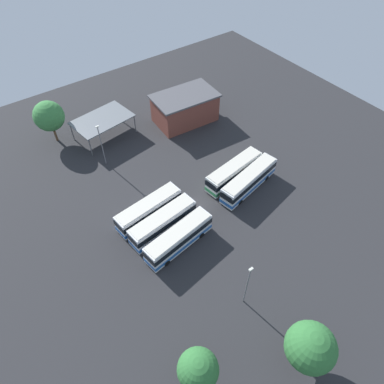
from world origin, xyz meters
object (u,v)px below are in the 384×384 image
at_px(depot_building, 185,108).
at_px(maintenance_shelter, 102,120).
at_px(bus_row1_slot2, 179,238).
at_px(tree_east_edge, 310,347).
at_px(bus_row0_slot1, 234,171).
at_px(lamp_post_far_corner, 247,284).
at_px(tree_west_edge, 49,116).
at_px(bus_row1_slot0, 149,210).
at_px(tree_south_edge, 198,369).
at_px(bus_row1_slot1, 163,222).
at_px(lamp_post_by_building, 101,144).
at_px(bus_row0_slot2, 249,180).

height_order(depot_building, maintenance_shelter, depot_building).
bearing_deg(bus_row1_slot2, tree_east_edge, 95.80).
distance_m(bus_row0_slot1, bus_row1_slot2, 16.40).
relative_size(lamp_post_far_corner, tree_west_edge, 0.98).
bearing_deg(bus_row1_slot2, bus_row1_slot0, -83.94).
relative_size(depot_building, tree_south_edge, 1.88).
xyz_separation_m(depot_building, tree_south_edge, (27.20, 40.95, 1.77)).
xyz_separation_m(bus_row1_slot0, bus_row1_slot1, (-0.43, 3.30, 0.00)).
distance_m(bus_row0_slot1, lamp_post_by_building, 23.22).
distance_m(lamp_post_by_building, tree_east_edge, 43.99).
distance_m(bus_row0_slot1, tree_south_edge, 32.67).
xyz_separation_m(bus_row0_slot2, depot_building, (-2.56, -22.04, 1.06)).
bearing_deg(bus_row1_slot0, tree_south_edge, 71.21).
distance_m(bus_row1_slot0, tree_south_edge, 24.71).
distance_m(depot_building, tree_south_edge, 49.19).
distance_m(bus_row0_slot1, bus_row1_slot0, 16.15).
height_order(bus_row1_slot1, lamp_post_far_corner, lamp_post_far_corner).
relative_size(bus_row0_slot2, bus_row1_slot2, 1.08).
bearing_deg(bus_row1_slot0, depot_building, -137.44).
bearing_deg(bus_row1_slot1, tree_east_edge, 95.65).
bearing_deg(depot_building, lamp_post_by_building, 7.11).
distance_m(tree_west_edge, tree_south_edge, 50.31).
xyz_separation_m(tree_east_edge, tree_south_edge, (10.84, -5.34, -0.39)).
xyz_separation_m(bus_row1_slot0, tree_east_edge, (-2.93, 28.58, 3.22)).
relative_size(lamp_post_far_corner, lamp_post_by_building, 0.99).
bearing_deg(depot_building, bus_row0_slot2, 83.38).
bearing_deg(bus_row1_slot0, tree_west_edge, -80.30).
relative_size(bus_row1_slot1, depot_building, 0.86).
bearing_deg(bus_row1_slot2, tree_west_edge, -81.05).
xyz_separation_m(lamp_post_by_building, tree_west_edge, (4.67, -11.64, 0.99)).
bearing_deg(bus_row1_slot2, bus_row0_slot2, -170.47).
distance_m(bus_row1_slot2, tree_east_edge, 21.91).
height_order(depot_building, lamp_post_by_building, lamp_post_by_building).
bearing_deg(tree_east_edge, tree_south_edge, -26.23).
height_order(bus_row1_slot1, tree_south_edge, tree_south_edge).
xyz_separation_m(bus_row0_slot2, lamp_post_far_corner, (14.08, 14.74, 2.66)).
distance_m(bus_row0_slot1, lamp_post_far_corner, 22.48).
bearing_deg(bus_row1_slot0, maintenance_shelter, -99.07).
relative_size(bus_row1_slot1, tree_east_edge, 1.42).
height_order(lamp_post_far_corner, tree_west_edge, tree_west_edge).
bearing_deg(tree_east_edge, bus_row0_slot1, -115.73).
distance_m(bus_row0_slot2, tree_south_edge, 31.19).
relative_size(bus_row1_slot0, bus_row1_slot2, 0.99).
bearing_deg(tree_west_edge, depot_building, 158.85).
relative_size(maintenance_shelter, lamp_post_by_building, 1.39).
xyz_separation_m(bus_row0_slot2, bus_row1_slot1, (16.30, -1.03, -0.00)).
height_order(bus_row1_slot2, tree_west_edge, tree_west_edge).
bearing_deg(tree_east_edge, maintenance_shelter, -90.78).
bearing_deg(maintenance_shelter, lamp_post_by_building, 64.29).
relative_size(bus_row0_slot1, tree_east_edge, 1.48).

